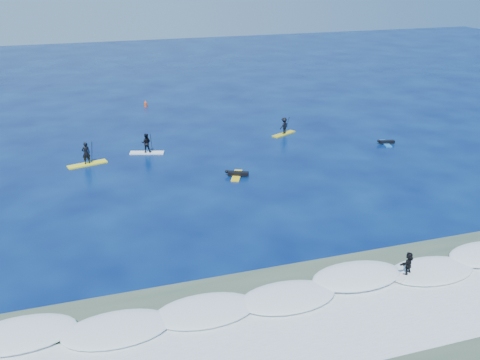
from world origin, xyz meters
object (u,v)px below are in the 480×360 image
object	(u,v)px
sup_paddler_right	(284,127)
prone_paddler_far	(386,143)
sup_paddler_left	(87,157)
marker_buoy	(146,104)
sup_paddler_center	(146,145)
wave_surfer	(408,265)
prone_paddler_near	(237,174)

from	to	relation	value
sup_paddler_right	prone_paddler_far	xyz separation A→B (m)	(7.50, -5.29, -0.58)
sup_paddler_left	marker_buoy	distance (m)	17.93
sup_paddler_center	wave_surfer	bearing A→B (deg)	-49.77
sup_paddler_left	prone_paddler_far	size ratio (longest dim) A/B	1.56
sup_paddler_left	sup_paddler_right	size ratio (longest dim) A/B	1.21
sup_paddler_left	wave_surfer	distance (m)	26.19
prone_paddler_near	wave_surfer	size ratio (longest dim) A/B	1.23
sup_paddler_center	sup_paddler_right	distance (m)	12.94
wave_surfer	sup_paddler_right	bearing A→B (deg)	58.22
sup_paddler_left	sup_paddler_right	bearing A→B (deg)	-5.64
sup_paddler_center	prone_paddler_far	world-z (taller)	sup_paddler_center
sup_paddler_left	wave_surfer	size ratio (longest dim) A/B	1.71
prone_paddler_near	wave_surfer	distance (m)	16.32
wave_surfer	marker_buoy	xyz separation A→B (m)	(-7.72, 38.13, -0.44)
sup_paddler_left	wave_surfer	xyz separation A→B (m)	(14.75, -21.64, 0.08)
sup_paddler_center	marker_buoy	xyz separation A→B (m)	(2.12, 15.21, -0.42)
sup_paddler_center	prone_paddler_near	size ratio (longest dim) A/B	1.27
sup_paddler_right	sup_paddler_left	bearing A→B (deg)	160.38
sup_paddler_left	sup_paddler_right	distance (m)	17.96
sup_paddler_center	prone_paddler_near	xyz separation A→B (m)	(5.67, -7.16, -0.58)
sup_paddler_left	sup_paddler_center	size ratio (longest dim) A/B	1.09
prone_paddler_far	marker_buoy	world-z (taller)	marker_buoy
sup_paddler_right	wave_surfer	world-z (taller)	sup_paddler_right
sup_paddler_center	sup_paddler_right	bearing A→B (deg)	22.91
sup_paddler_left	marker_buoy	size ratio (longest dim) A/B	4.35
prone_paddler_far	marker_buoy	distance (m)	26.47
prone_paddler_near	marker_buoy	bearing A→B (deg)	33.45
prone_paddler_near	sup_paddler_right	bearing A→B (deg)	-15.86
sup_paddler_right	prone_paddler_near	size ratio (longest dim) A/B	1.14
sup_paddler_right	marker_buoy	distance (m)	17.55
wave_surfer	marker_buoy	distance (m)	38.91
prone_paddler_near	sup_paddler_left	bearing A→B (deg)	85.37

